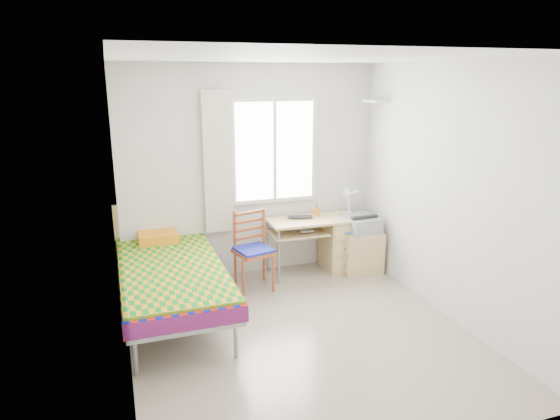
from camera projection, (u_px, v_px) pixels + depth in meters
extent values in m
plane|color=#BCAD93|center=(301.00, 334.00, 4.89)|extent=(3.50, 3.50, 0.00)
plane|color=white|center=(304.00, 57.00, 4.21)|extent=(3.50, 3.50, 0.00)
plane|color=silver|center=(251.00, 172.00, 6.15)|extent=(3.20, 0.00, 3.20)
plane|color=silver|center=(119.00, 222.00, 4.05)|extent=(0.00, 3.50, 3.50)
plane|color=silver|center=(449.00, 193.00, 5.05)|extent=(0.00, 3.50, 3.50)
cube|color=white|center=(274.00, 151.00, 6.16)|extent=(1.10, 0.04, 1.30)
cube|color=white|center=(275.00, 151.00, 6.15)|extent=(1.00, 0.02, 1.20)
cube|color=white|center=(275.00, 151.00, 6.14)|extent=(0.04, 0.02, 1.20)
cube|color=beige|center=(218.00, 163.00, 5.92)|extent=(0.35, 0.05, 1.70)
cube|color=white|center=(375.00, 101.00, 6.07)|extent=(0.20, 0.32, 0.03)
cube|color=gray|center=(172.00, 282.00, 5.18)|extent=(1.01, 2.23, 0.07)
cube|color=red|center=(171.00, 274.00, 5.16)|extent=(1.05, 2.25, 0.16)
cube|color=#C5950D|center=(171.00, 266.00, 5.12)|extent=(1.03, 2.13, 0.03)
cube|color=#E0C375|center=(160.00, 226.00, 6.10)|extent=(1.06, 0.05, 0.61)
cube|color=orange|center=(158.00, 236.00, 5.84)|extent=(0.45, 0.38, 0.11)
cylinder|color=gray|center=(136.00, 356.00, 4.18)|extent=(0.04, 0.04, 0.36)
cylinder|color=gray|center=(197.00, 262.00, 6.29)|extent=(0.04, 0.04, 0.36)
cube|color=#E0C375|center=(313.00, 220.00, 6.26)|extent=(1.15, 0.54, 0.03)
cube|color=tan|center=(339.00, 244.00, 6.47)|extent=(0.41, 0.51, 0.68)
cube|color=tan|center=(297.00, 233.00, 6.23)|extent=(0.70, 0.49, 0.02)
cylinder|color=gray|center=(279.00, 257.00, 6.00)|extent=(0.03, 0.03, 0.68)
cylinder|color=gray|center=(268.00, 246.00, 6.38)|extent=(0.03, 0.03, 0.68)
cube|color=#934D1C|center=(254.00, 252.00, 5.84)|extent=(0.49, 0.49, 0.04)
cube|color=navy|center=(254.00, 250.00, 5.83)|extent=(0.46, 0.46, 0.04)
cube|color=#934D1C|center=(249.00, 225.00, 5.93)|extent=(0.36, 0.12, 0.40)
cylinder|color=#934D1C|center=(243.00, 278.00, 5.67)|extent=(0.03, 0.03, 0.45)
cylinder|color=#934D1C|center=(264.00, 245.00, 6.05)|extent=(0.04, 0.04, 0.92)
cube|color=tan|center=(360.00, 251.00, 6.41)|extent=(0.52, 0.48, 0.54)
cube|color=#E0C375|center=(343.00, 244.00, 6.30)|extent=(0.04, 0.40, 0.20)
cube|color=#E0C375|center=(342.00, 261.00, 6.36)|extent=(0.04, 0.40, 0.20)
cube|color=gray|center=(360.00, 224.00, 6.33)|extent=(0.42, 0.48, 0.19)
cube|color=black|center=(361.00, 216.00, 6.31)|extent=(0.33, 0.39, 0.02)
imported|color=black|center=(301.00, 218.00, 6.23)|extent=(0.35, 0.26, 0.02)
cylinder|color=orange|center=(317.00, 212.00, 6.37)|extent=(0.09, 0.09, 0.10)
cylinder|color=white|center=(348.00, 213.00, 6.44)|extent=(0.10, 0.10, 0.03)
cylinder|color=white|center=(349.00, 202.00, 6.40)|extent=(0.02, 0.12, 0.28)
cylinder|color=white|center=(350.00, 193.00, 6.28)|extent=(0.13, 0.24, 0.11)
cone|color=white|center=(348.00, 193.00, 6.16)|extent=(0.15, 0.16, 0.13)
imported|color=gray|center=(298.00, 230.00, 6.21)|extent=(0.17, 0.23, 0.02)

